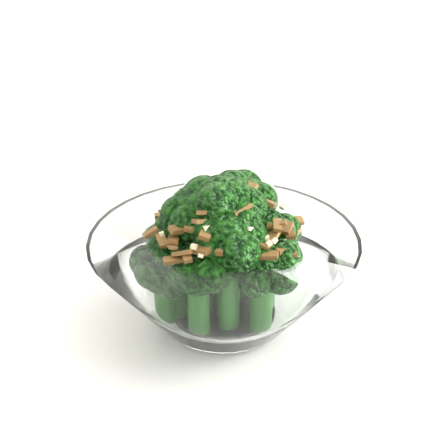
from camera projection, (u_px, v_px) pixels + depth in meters
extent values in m
cube|color=white|center=(305.00, 397.00, 0.48)|extent=(1.35, 1.06, 0.04)
cylinder|color=white|center=(224.00, 316.00, 0.52)|extent=(0.08, 0.08, 0.01)
cylinder|color=#1A5316|center=(224.00, 266.00, 0.50)|extent=(0.02, 0.02, 0.08)
sphere|color=#144B0E|center=(224.00, 206.00, 0.48)|extent=(0.05, 0.05, 0.05)
cylinder|color=#1A5316|center=(238.00, 256.00, 0.52)|extent=(0.02, 0.02, 0.07)
sphere|color=#144B0E|center=(238.00, 203.00, 0.50)|extent=(0.04, 0.04, 0.04)
cylinder|color=#1A5316|center=(199.00, 267.00, 0.51)|extent=(0.02, 0.02, 0.07)
sphere|color=#144B0E|center=(198.00, 214.00, 0.49)|extent=(0.04, 0.04, 0.04)
cylinder|color=#1A5316|center=(229.00, 290.00, 0.49)|extent=(0.02, 0.02, 0.06)
sphere|color=#144B0E|center=(229.00, 238.00, 0.47)|extent=(0.04, 0.04, 0.04)
cylinder|color=#1A5316|center=(265.00, 277.00, 0.51)|extent=(0.02, 0.02, 0.05)
sphere|color=#144B0E|center=(266.00, 235.00, 0.50)|extent=(0.04, 0.04, 0.04)
cylinder|color=#1A5316|center=(181.00, 276.00, 0.52)|extent=(0.02, 0.02, 0.05)
sphere|color=#144B0E|center=(179.00, 235.00, 0.50)|extent=(0.04, 0.04, 0.04)
cylinder|color=#1A5316|center=(262.00, 304.00, 0.49)|extent=(0.02, 0.02, 0.05)
sphere|color=#144B0E|center=(263.00, 265.00, 0.47)|extent=(0.04, 0.04, 0.04)
cylinder|color=#1A5316|center=(199.00, 307.00, 0.48)|extent=(0.02, 0.02, 0.04)
sphere|color=#144B0E|center=(198.00, 269.00, 0.47)|extent=(0.04, 0.04, 0.04)
cylinder|color=#1A5316|center=(269.00, 266.00, 0.54)|extent=(0.02, 0.02, 0.04)
sphere|color=#144B0E|center=(270.00, 235.00, 0.53)|extent=(0.04, 0.04, 0.04)
cylinder|color=#1A5316|center=(166.00, 301.00, 0.50)|extent=(0.02, 0.02, 0.04)
sphere|color=#144B0E|center=(164.00, 269.00, 0.49)|extent=(0.04, 0.04, 0.04)
cylinder|color=#1A5316|center=(222.00, 260.00, 0.55)|extent=(0.02, 0.02, 0.04)
sphere|color=#144B0E|center=(222.00, 228.00, 0.53)|extent=(0.04, 0.04, 0.04)
cylinder|color=#1A5316|center=(175.00, 292.00, 0.50)|extent=(0.02, 0.02, 0.04)
sphere|color=#144B0E|center=(173.00, 255.00, 0.49)|extent=(0.04, 0.04, 0.04)
cube|color=brown|center=(240.00, 196.00, 0.52)|extent=(0.01, 0.01, 0.01)
cube|color=brown|center=(284.00, 249.00, 0.46)|extent=(0.01, 0.01, 0.00)
cube|color=brown|center=(173.00, 260.00, 0.45)|extent=(0.01, 0.01, 0.00)
cube|color=brown|center=(173.00, 239.00, 0.46)|extent=(0.01, 0.01, 0.01)
cube|color=brown|center=(262.00, 243.00, 0.46)|extent=(0.01, 0.01, 0.01)
cube|color=brown|center=(217.00, 220.00, 0.46)|extent=(0.01, 0.01, 0.01)
cube|color=brown|center=(177.00, 210.00, 0.48)|extent=(0.01, 0.01, 0.01)
cube|color=brown|center=(183.00, 253.00, 0.45)|extent=(0.02, 0.01, 0.01)
cube|color=brown|center=(267.00, 203.00, 0.49)|extent=(0.01, 0.01, 0.01)
cube|color=brown|center=(224.00, 191.00, 0.51)|extent=(0.01, 0.01, 0.01)
cube|color=brown|center=(244.00, 199.00, 0.47)|extent=(0.02, 0.01, 0.01)
cube|color=brown|center=(222.00, 248.00, 0.45)|extent=(0.01, 0.01, 0.01)
cube|color=brown|center=(253.00, 196.00, 0.50)|extent=(0.01, 0.01, 0.01)
cube|color=brown|center=(190.00, 195.00, 0.51)|extent=(0.01, 0.02, 0.01)
cube|color=brown|center=(294.00, 233.00, 0.49)|extent=(0.01, 0.01, 0.00)
cube|color=brown|center=(184.00, 201.00, 0.52)|extent=(0.02, 0.01, 0.01)
cube|color=brown|center=(215.00, 193.00, 0.52)|extent=(0.02, 0.01, 0.01)
cube|color=brown|center=(191.00, 227.00, 0.46)|extent=(0.01, 0.01, 0.00)
cube|color=brown|center=(202.00, 212.00, 0.46)|extent=(0.01, 0.01, 0.01)
cube|color=brown|center=(174.00, 208.00, 0.51)|extent=(0.01, 0.01, 0.01)
cube|color=brown|center=(222.00, 205.00, 0.46)|extent=(0.01, 0.01, 0.00)
cube|color=brown|center=(295.00, 220.00, 0.49)|extent=(0.01, 0.01, 0.01)
cube|color=brown|center=(192.00, 196.00, 0.52)|extent=(0.01, 0.01, 0.01)
cube|color=brown|center=(249.00, 188.00, 0.48)|extent=(0.01, 0.02, 0.00)
cube|color=brown|center=(246.00, 187.00, 0.48)|extent=(0.01, 0.01, 0.01)
cube|color=brown|center=(244.00, 193.00, 0.50)|extent=(0.01, 0.01, 0.01)
cube|color=brown|center=(172.00, 247.00, 0.46)|extent=(0.01, 0.01, 0.01)
cube|color=brown|center=(254.00, 199.00, 0.52)|extent=(0.01, 0.01, 0.01)
cube|color=brown|center=(290.00, 234.00, 0.47)|extent=(0.01, 0.01, 0.01)
cube|color=brown|center=(178.00, 229.00, 0.46)|extent=(0.01, 0.01, 0.01)
cube|color=brown|center=(268.00, 255.00, 0.45)|extent=(0.02, 0.01, 0.01)
cube|color=brown|center=(246.00, 199.00, 0.52)|extent=(0.01, 0.01, 0.01)
cube|color=brown|center=(209.00, 198.00, 0.53)|extent=(0.01, 0.01, 0.01)
cube|color=brown|center=(162.00, 216.00, 0.51)|extent=(0.01, 0.01, 0.00)
cube|color=brown|center=(162.00, 240.00, 0.47)|extent=(0.01, 0.01, 0.01)
cube|color=brown|center=(187.00, 257.00, 0.45)|extent=(0.01, 0.01, 0.00)
cube|color=brown|center=(277.00, 225.00, 0.47)|extent=(0.01, 0.01, 0.01)
cube|color=brown|center=(289.00, 255.00, 0.46)|extent=(0.01, 0.01, 0.01)
cube|color=brown|center=(226.00, 189.00, 0.50)|extent=(0.01, 0.01, 0.01)
cube|color=brown|center=(210.00, 186.00, 0.50)|extent=(0.01, 0.01, 0.01)
cube|color=brown|center=(274.00, 235.00, 0.46)|extent=(0.01, 0.01, 0.01)
cube|color=brown|center=(151.00, 232.00, 0.48)|extent=(0.01, 0.01, 0.01)
cube|color=brown|center=(201.00, 250.00, 0.45)|extent=(0.01, 0.01, 0.01)
cube|color=brown|center=(169.00, 211.00, 0.50)|extent=(0.02, 0.01, 0.01)
cube|color=brown|center=(242.00, 209.00, 0.46)|extent=(0.02, 0.01, 0.01)
cube|color=brown|center=(238.00, 198.00, 0.54)|extent=(0.01, 0.01, 0.01)
cube|color=brown|center=(277.00, 224.00, 0.47)|extent=(0.01, 0.01, 0.01)
cube|color=brown|center=(249.00, 198.00, 0.51)|extent=(0.01, 0.01, 0.00)
cube|color=brown|center=(288.00, 228.00, 0.47)|extent=(0.01, 0.01, 0.01)
cube|color=brown|center=(238.00, 247.00, 0.45)|extent=(0.01, 0.01, 0.01)
cube|color=brown|center=(221.00, 186.00, 0.51)|extent=(0.01, 0.01, 0.01)
cube|color=brown|center=(255.00, 199.00, 0.53)|extent=(0.01, 0.01, 0.01)
cube|color=brown|center=(206.00, 233.00, 0.45)|extent=(0.01, 0.01, 0.01)
cube|color=brown|center=(202.00, 221.00, 0.46)|extent=(0.01, 0.01, 0.01)
cube|color=brown|center=(234.00, 197.00, 0.52)|extent=(0.01, 0.01, 0.01)
cube|color=beige|center=(269.00, 244.00, 0.46)|extent=(0.01, 0.01, 0.00)
cube|color=beige|center=(194.00, 247.00, 0.45)|extent=(0.01, 0.01, 0.00)
cube|color=beige|center=(199.00, 192.00, 0.49)|extent=(0.01, 0.00, 0.01)
cube|color=beige|center=(250.00, 229.00, 0.45)|extent=(0.01, 0.01, 0.00)
cube|color=beige|center=(283.00, 207.00, 0.51)|extent=(0.01, 0.01, 0.01)
cube|color=beige|center=(205.00, 195.00, 0.52)|extent=(0.00, 0.00, 0.00)
cube|color=beige|center=(201.00, 256.00, 0.45)|extent=(0.00, 0.01, 0.00)
cube|color=beige|center=(229.00, 208.00, 0.46)|extent=(0.01, 0.00, 0.00)
cube|color=beige|center=(181.00, 202.00, 0.50)|extent=(0.01, 0.01, 0.01)
cube|color=beige|center=(219.00, 193.00, 0.53)|extent=(0.00, 0.00, 0.00)
cube|color=beige|center=(162.00, 234.00, 0.47)|extent=(0.00, 0.00, 0.00)
cube|color=beige|center=(286.00, 241.00, 0.47)|extent=(0.00, 0.00, 0.00)
cube|color=beige|center=(267.00, 238.00, 0.46)|extent=(0.00, 0.00, 0.00)
cube|color=beige|center=(248.00, 189.00, 0.51)|extent=(0.01, 0.01, 0.01)
cube|color=beige|center=(206.00, 228.00, 0.45)|extent=(0.01, 0.01, 0.00)
cube|color=beige|center=(221.00, 177.00, 0.48)|extent=(0.00, 0.00, 0.00)
cube|color=beige|center=(274.00, 241.00, 0.46)|extent=(0.01, 0.01, 0.01)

